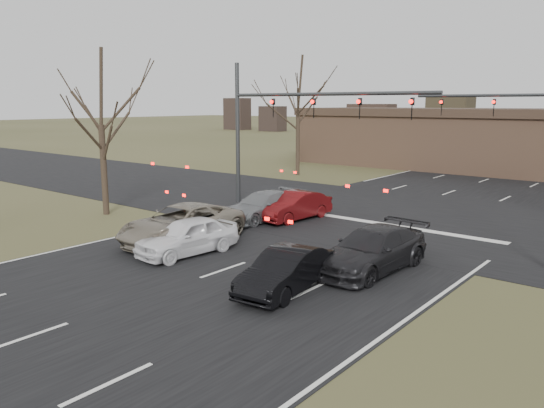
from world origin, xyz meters
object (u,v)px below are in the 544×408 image
(car_black_hatch, at_px, (286,271))
(car_grey_ahead, at_px, (263,206))
(car_red_ahead, at_px, (294,206))
(mast_arm_near, at_px, (282,116))
(building, at_px, (539,141))
(car_silver_suv, at_px, (182,224))
(car_white_sedan, at_px, (187,236))
(car_charcoal_sedan, at_px, (372,250))

(car_black_hatch, distance_m, car_grey_ahead, 10.31)
(car_red_ahead, bearing_deg, mast_arm_near, 145.35)
(building, bearing_deg, car_silver_suv, -100.20)
(car_white_sedan, xyz_separation_m, car_charcoal_sedan, (6.51, 2.67, 0.03))
(building, height_order, car_red_ahead, building)
(car_grey_ahead, bearing_deg, car_black_hatch, -42.32)
(car_silver_suv, bearing_deg, car_black_hatch, -17.18)
(mast_arm_near, distance_m, car_red_ahead, 5.24)
(mast_arm_near, distance_m, car_silver_suv, 9.46)
(building, bearing_deg, car_black_hatch, -88.45)
(building, relative_size, car_white_sedan, 10.09)
(car_silver_suv, relative_size, car_red_ahead, 1.34)
(car_black_hatch, height_order, car_charcoal_sedan, car_charcoal_sedan)
(car_black_hatch, bearing_deg, car_charcoal_sedan, 66.56)
(mast_arm_near, height_order, car_black_hatch, mast_arm_near)
(car_silver_suv, relative_size, car_black_hatch, 1.41)
(car_white_sedan, bearing_deg, building, 87.91)
(car_red_ahead, bearing_deg, car_silver_suv, -93.88)
(car_black_hatch, relative_size, car_charcoal_sedan, 0.79)
(car_black_hatch, bearing_deg, building, 84.53)
(building, relative_size, car_silver_suv, 7.43)
(mast_arm_near, distance_m, car_white_sedan, 10.70)
(car_charcoal_sedan, height_order, car_grey_ahead, car_charcoal_sedan)
(car_silver_suv, bearing_deg, mast_arm_near, 96.62)
(car_silver_suv, xyz_separation_m, car_grey_ahead, (-0.20, 5.50, -0.09))
(mast_arm_near, bearing_deg, car_grey_ahead, -70.19)
(car_charcoal_sedan, xyz_separation_m, car_grey_ahead, (-8.20, 3.87, -0.04))
(building, height_order, car_charcoal_sedan, building)
(mast_arm_near, bearing_deg, car_white_sedan, -73.87)
(car_charcoal_sedan, relative_size, car_red_ahead, 1.20)
(building, bearing_deg, car_charcoal_sedan, -86.39)
(car_silver_suv, bearing_deg, car_white_sedan, -36.64)
(building, height_order, car_black_hatch, building)
(mast_arm_near, height_order, car_grey_ahead, mast_arm_near)
(car_white_sedan, xyz_separation_m, car_red_ahead, (-0.49, 7.55, -0.01))
(building, relative_size, mast_arm_near, 3.50)
(car_grey_ahead, bearing_deg, mast_arm_near, 113.53)
(car_charcoal_sedan, bearing_deg, car_silver_suv, -165.10)
(car_black_hatch, distance_m, car_red_ahead, 10.32)
(mast_arm_near, bearing_deg, car_charcoal_sedan, -36.05)
(building, bearing_deg, mast_arm_near, -106.13)
(mast_arm_near, relative_size, car_grey_ahead, 2.51)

